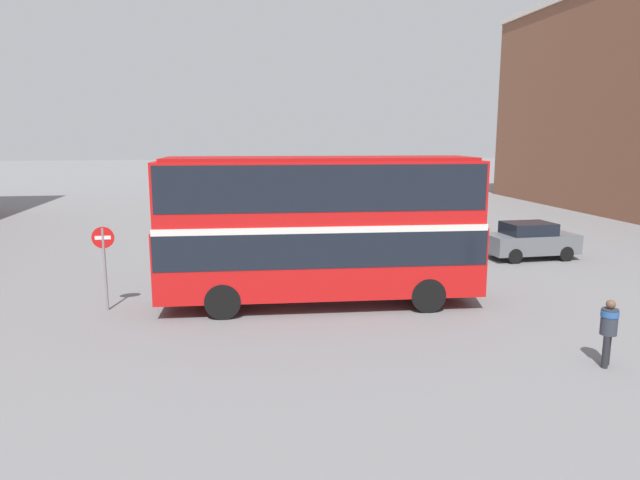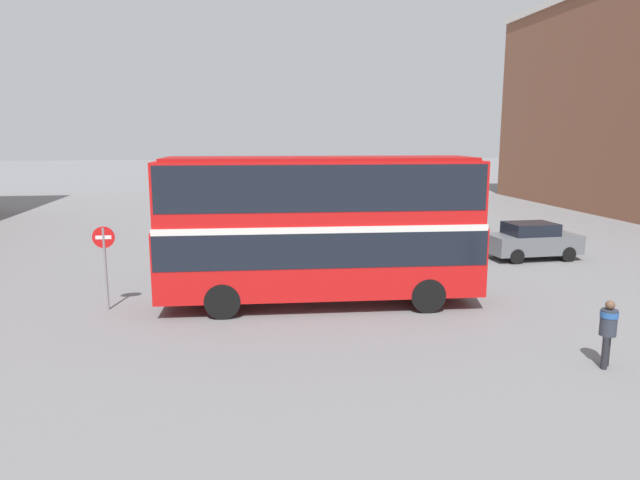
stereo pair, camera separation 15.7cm
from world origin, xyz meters
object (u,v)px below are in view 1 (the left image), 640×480
double_decker_bus (320,222)px  no_entry_sign (104,254)px  pedestrian_foreground (609,326)px  parked_car_kerb_near (425,225)px  parked_car_kerb_far (530,240)px

double_decker_bus → no_entry_sign: size_ratio=3.86×
double_decker_bus → pedestrian_foreground: 8.53m
parked_car_kerb_near → parked_car_kerb_far: parked_car_kerb_far is taller
parked_car_kerb_far → no_entry_sign: bearing=-166.1°
pedestrian_foreground → parked_car_kerb_near: size_ratio=0.33×
double_decker_bus → no_entry_sign: bearing=178.7°
pedestrian_foreground → no_entry_sign: bearing=16.8°
no_entry_sign → parked_car_kerb_far: bearing=16.4°
parked_car_kerb_near → parked_car_kerb_far: bearing=130.0°
no_entry_sign → parked_car_kerb_near: bearing=36.6°
pedestrian_foreground → no_entry_sign: size_ratio=0.62×
double_decker_bus → parked_car_kerb_far: size_ratio=2.54×
pedestrian_foreground → double_decker_bus: bearing=-1.4°
parked_car_kerb_near → no_entry_sign: size_ratio=1.86×
parked_car_kerb_far → pedestrian_foreground: bearing=-113.6°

